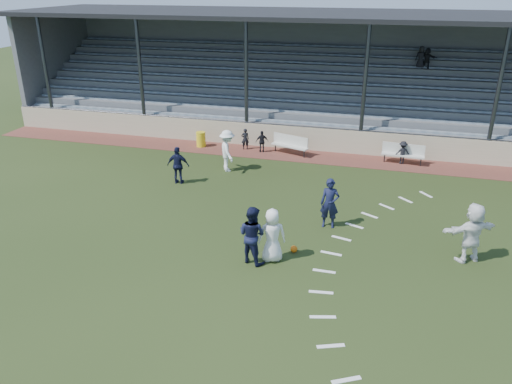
{
  "coord_description": "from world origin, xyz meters",
  "views": [
    {
      "loc": [
        4.26,
        -13.21,
        8.3
      ],
      "look_at": [
        0.0,
        2.5,
        1.3
      ],
      "focal_mm": 35.0,
      "sensor_mm": 36.0,
      "label": 1
    }
  ],
  "objects_px": {
    "bench_left": "(290,143)",
    "player_white_lead": "(272,235)",
    "bench_right": "(403,152)",
    "player_navy_lead": "(330,203)",
    "trash_bin": "(201,139)",
    "football": "(294,249)"
  },
  "relations": [
    {
      "from": "bench_right",
      "to": "football",
      "type": "xyz_separation_m",
      "value": [
        -3.42,
        -9.79,
        -0.47
      ]
    },
    {
      "from": "trash_bin",
      "to": "football",
      "type": "bearing_deg",
      "value": -54.32
    },
    {
      "from": "bench_left",
      "to": "player_white_lead",
      "type": "xyz_separation_m",
      "value": [
        1.55,
        -10.41,
        0.3
      ]
    },
    {
      "from": "trash_bin",
      "to": "player_navy_lead",
      "type": "distance_m",
      "value": 10.86
    },
    {
      "from": "bench_left",
      "to": "player_white_lead",
      "type": "height_order",
      "value": "player_white_lead"
    },
    {
      "from": "bench_left",
      "to": "trash_bin",
      "type": "distance_m",
      "value": 4.82
    },
    {
      "from": "bench_left",
      "to": "bench_right",
      "type": "distance_m",
      "value": 5.55
    },
    {
      "from": "bench_left",
      "to": "bench_right",
      "type": "relative_size",
      "value": 0.99
    },
    {
      "from": "bench_left",
      "to": "trash_bin",
      "type": "relative_size",
      "value": 2.57
    },
    {
      "from": "football",
      "to": "bench_right",
      "type": "bearing_deg",
      "value": 70.76
    },
    {
      "from": "bench_right",
      "to": "player_white_lead",
      "type": "bearing_deg",
      "value": -105.12
    },
    {
      "from": "bench_right",
      "to": "player_navy_lead",
      "type": "xyz_separation_m",
      "value": [
        -2.57,
        -7.65,
        0.33
      ]
    },
    {
      "from": "player_white_lead",
      "to": "player_navy_lead",
      "type": "xyz_separation_m",
      "value": [
        1.43,
        2.81,
        0.04
      ]
    },
    {
      "from": "bench_right",
      "to": "player_navy_lead",
      "type": "bearing_deg",
      "value": -102.73
    },
    {
      "from": "bench_left",
      "to": "trash_bin",
      "type": "bearing_deg",
      "value": -159.85
    },
    {
      "from": "bench_left",
      "to": "bench_right",
      "type": "height_order",
      "value": "same"
    },
    {
      "from": "player_white_lead",
      "to": "trash_bin",
      "type": "bearing_deg",
      "value": -79.41
    },
    {
      "from": "football",
      "to": "player_white_lead",
      "type": "relative_size",
      "value": 0.13
    },
    {
      "from": "bench_left",
      "to": "player_navy_lead",
      "type": "relative_size",
      "value": 1.1
    },
    {
      "from": "bench_left",
      "to": "trash_bin",
      "type": "xyz_separation_m",
      "value": [
        -4.81,
        -0.07,
        -0.17
      ]
    },
    {
      "from": "bench_left",
      "to": "player_white_lead",
      "type": "relative_size",
      "value": 1.14
    },
    {
      "from": "football",
      "to": "player_navy_lead",
      "type": "xyz_separation_m",
      "value": [
        0.85,
        2.14,
        0.8
      ]
    }
  ]
}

